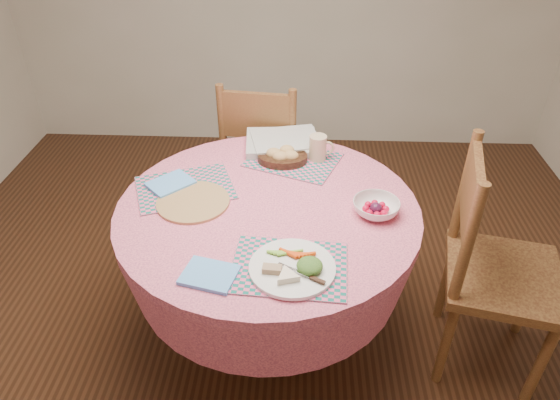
% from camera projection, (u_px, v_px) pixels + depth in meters
% --- Properties ---
extents(ground, '(4.00, 4.00, 0.00)m').
position_uv_depth(ground, '(270.00, 329.00, 2.46)').
color(ground, '#331C0F').
rests_on(ground, ground).
extents(dining_table, '(1.24, 1.24, 0.75)m').
position_uv_depth(dining_table, '(268.00, 242.00, 2.14)').
color(dining_table, pink).
rests_on(dining_table, ground).
extents(chair_right, '(0.55, 0.57, 1.04)m').
position_uv_depth(chair_right, '(491.00, 265.00, 2.05)').
color(chair_right, brown).
rests_on(chair_right, ground).
extents(chair_back, '(0.50, 0.49, 0.98)m').
position_uv_depth(chair_back, '(263.00, 156.00, 2.84)').
color(chair_back, brown).
rests_on(chair_back, ground).
extents(placemat_front, '(0.42, 0.33, 0.01)m').
position_uv_depth(placemat_front, '(289.00, 267.00, 1.73)').
color(placemat_front, '#126A60').
rests_on(placemat_front, dining_table).
extents(placemat_left, '(0.48, 0.42, 0.01)m').
position_uv_depth(placemat_left, '(185.00, 188.00, 2.14)').
color(placemat_left, '#126A60').
rests_on(placemat_left, dining_table).
extents(placemat_back, '(0.48, 0.43, 0.01)m').
position_uv_depth(placemat_back, '(293.00, 160.00, 2.33)').
color(placemat_back, '#126A60').
rests_on(placemat_back, dining_table).
extents(wicker_trivet, '(0.30, 0.30, 0.01)m').
position_uv_depth(wicker_trivet, '(193.00, 202.00, 2.04)').
color(wicker_trivet, '#A87E48').
rests_on(wicker_trivet, dining_table).
extents(napkin_near, '(0.21, 0.18, 0.01)m').
position_uv_depth(napkin_near, '(209.00, 275.00, 1.69)').
color(napkin_near, '#61A9FA').
rests_on(napkin_near, dining_table).
extents(napkin_far, '(0.23, 0.23, 0.01)m').
position_uv_depth(napkin_far, '(170.00, 184.00, 2.14)').
color(napkin_far, '#61A9FA').
rests_on(napkin_far, placemat_left).
extents(dinner_plate, '(0.30, 0.30, 0.05)m').
position_uv_depth(dinner_plate, '(294.00, 267.00, 1.70)').
color(dinner_plate, white).
rests_on(dinner_plate, placemat_front).
extents(bread_bowl, '(0.23, 0.23, 0.08)m').
position_uv_depth(bread_bowl, '(283.00, 156.00, 2.30)').
color(bread_bowl, black).
rests_on(bread_bowl, placemat_back).
extents(latte_mug, '(0.12, 0.08, 0.12)m').
position_uv_depth(latte_mug, '(318.00, 148.00, 2.30)').
color(latte_mug, '#CFB48E').
rests_on(latte_mug, placemat_back).
extents(fruit_bowl, '(0.22, 0.22, 0.06)m').
position_uv_depth(fruit_bowl, '(376.00, 208.00, 1.97)').
color(fruit_bowl, white).
rests_on(fruit_bowl, dining_table).
extents(newspaper_stack, '(0.38, 0.32, 0.04)m').
position_uv_depth(newspaper_stack, '(282.00, 142.00, 2.42)').
color(newspaper_stack, silver).
rests_on(newspaper_stack, dining_table).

